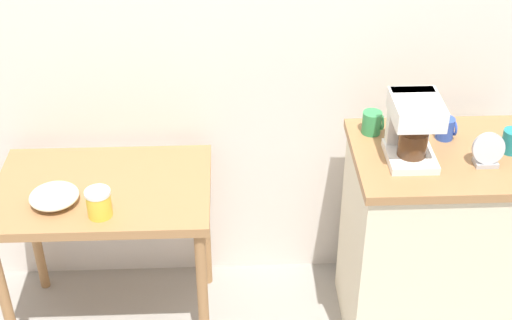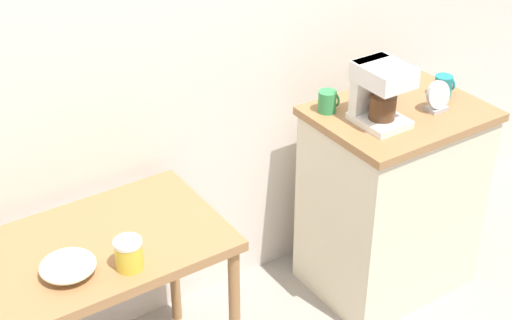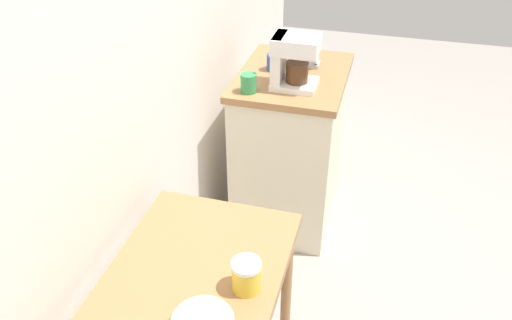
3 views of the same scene
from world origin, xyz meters
The scene contains 10 objects.
ground_plane centered at (0.00, 0.00, 0.00)m, with size 8.00×8.00×0.00m, color gray.
back_wall centered at (0.10, 0.41, 1.40)m, with size 4.40×0.10×2.80m, color silver.
wooden_table centered at (-0.63, 0.01, 0.66)m, with size 0.87×0.58×0.76m.
kitchen_counter centered at (0.72, -0.04, 0.46)m, with size 0.72×0.56×0.92m.
canister_enamel centered at (-0.61, -0.18, 0.82)m, with size 0.10×0.10×0.11m.
coffee_maker centered at (0.57, -0.06, 1.06)m, with size 0.18×0.22×0.26m.
mug_dark_teal centered at (0.97, -0.04, 0.96)m, with size 0.08×0.08×0.09m.
mug_blue centered at (0.74, 0.07, 0.96)m, with size 0.08×0.07×0.09m.
mug_tall_green centered at (0.46, 0.12, 0.96)m, with size 0.08×0.08×0.09m.
table_clock centered at (0.85, -0.13, 0.98)m, with size 0.12×0.06×0.13m.
Camera 3 is at (-1.72, -0.51, 2.03)m, focal length 36.21 mm.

